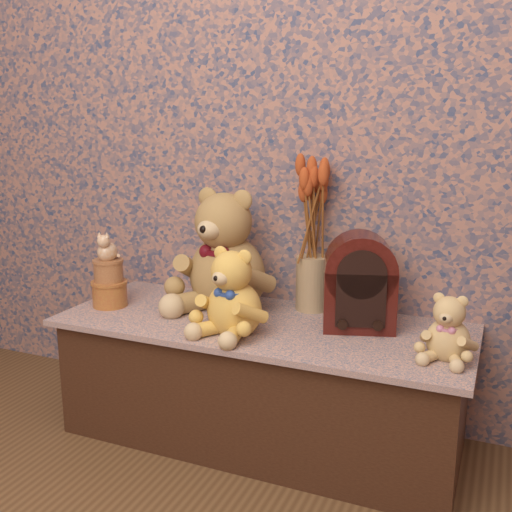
{
  "coord_description": "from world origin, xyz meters",
  "views": [
    {
      "loc": [
        0.74,
        -0.55,
        1.1
      ],
      "look_at": [
        0.0,
        1.18,
        0.67
      ],
      "focal_mm": 41.96,
      "sensor_mm": 36.0,
      "label": 1
    }
  ],
  "objects_px": {
    "cathedral_radio": "(359,281)",
    "ceramic_vase": "(312,283)",
    "cat_figurine": "(107,245)",
    "teddy_small": "(449,324)",
    "biscuit_tin_lower": "(110,294)",
    "teddy_medium": "(234,287)",
    "teddy_large": "(227,245)"
  },
  "relations": [
    {
      "from": "cathedral_radio",
      "to": "biscuit_tin_lower",
      "type": "height_order",
      "value": "cathedral_radio"
    },
    {
      "from": "teddy_small",
      "to": "cathedral_radio",
      "type": "xyz_separation_m",
      "value": [
        -0.3,
        0.16,
        0.05
      ]
    },
    {
      "from": "ceramic_vase",
      "to": "teddy_large",
      "type": "bearing_deg",
      "value": -161.37
    },
    {
      "from": "teddy_medium",
      "to": "cathedral_radio",
      "type": "relative_size",
      "value": 0.95
    },
    {
      "from": "cathedral_radio",
      "to": "cat_figurine",
      "type": "bearing_deg",
      "value": 170.86
    },
    {
      "from": "teddy_large",
      "to": "cathedral_radio",
      "type": "xyz_separation_m",
      "value": [
        0.49,
        -0.03,
        -0.08
      ]
    },
    {
      "from": "cat_figurine",
      "to": "teddy_small",
      "type": "bearing_deg",
      "value": -13.61
    },
    {
      "from": "teddy_medium",
      "to": "ceramic_vase",
      "type": "bearing_deg",
      "value": 77.23
    },
    {
      "from": "cathedral_radio",
      "to": "ceramic_vase",
      "type": "distance_m",
      "value": 0.24
    },
    {
      "from": "teddy_large",
      "to": "ceramic_vase",
      "type": "bearing_deg",
      "value": 27.01
    },
    {
      "from": "teddy_large",
      "to": "cathedral_radio",
      "type": "distance_m",
      "value": 0.5
    },
    {
      "from": "teddy_medium",
      "to": "ceramic_vase",
      "type": "xyz_separation_m",
      "value": [
        0.15,
        0.33,
        -0.05
      ]
    },
    {
      "from": "teddy_large",
      "to": "cat_figurine",
      "type": "height_order",
      "value": "teddy_large"
    },
    {
      "from": "biscuit_tin_lower",
      "to": "cat_figurine",
      "type": "relative_size",
      "value": 1.14
    },
    {
      "from": "teddy_medium",
      "to": "cat_figurine",
      "type": "height_order",
      "value": "teddy_medium"
    },
    {
      "from": "biscuit_tin_lower",
      "to": "teddy_large",
      "type": "bearing_deg",
      "value": 21.11
    },
    {
      "from": "teddy_medium",
      "to": "biscuit_tin_lower",
      "type": "height_order",
      "value": "teddy_medium"
    },
    {
      "from": "teddy_small",
      "to": "ceramic_vase",
      "type": "relative_size",
      "value": 1.06
    },
    {
      "from": "teddy_small",
      "to": "biscuit_tin_lower",
      "type": "xyz_separation_m",
      "value": [
        -1.19,
        0.03,
        -0.06
      ]
    },
    {
      "from": "teddy_large",
      "to": "ceramic_vase",
      "type": "relative_size",
      "value": 2.4
    },
    {
      "from": "biscuit_tin_lower",
      "to": "cat_figurine",
      "type": "bearing_deg",
      "value": 0.0
    },
    {
      "from": "ceramic_vase",
      "to": "cat_figurine",
      "type": "relative_size",
      "value": 1.77
    },
    {
      "from": "teddy_medium",
      "to": "biscuit_tin_lower",
      "type": "relative_size",
      "value": 2.4
    },
    {
      "from": "teddy_medium",
      "to": "biscuit_tin_lower",
      "type": "bearing_deg",
      "value": -175.33
    },
    {
      "from": "ceramic_vase",
      "to": "biscuit_tin_lower",
      "type": "xyz_separation_m",
      "value": [
        -0.69,
        -0.25,
        -0.05
      ]
    },
    {
      "from": "teddy_large",
      "to": "teddy_medium",
      "type": "xyz_separation_m",
      "value": [
        0.14,
        -0.23,
        -0.08
      ]
    },
    {
      "from": "teddy_large",
      "to": "teddy_medium",
      "type": "height_order",
      "value": "teddy_large"
    },
    {
      "from": "teddy_medium",
      "to": "teddy_small",
      "type": "height_order",
      "value": "teddy_medium"
    },
    {
      "from": "cat_figurine",
      "to": "cathedral_radio",
      "type": "bearing_deg",
      "value": -4.08
    },
    {
      "from": "teddy_large",
      "to": "ceramic_vase",
      "type": "distance_m",
      "value": 0.33
    },
    {
      "from": "teddy_large",
      "to": "biscuit_tin_lower",
      "type": "relative_size",
      "value": 3.73
    },
    {
      "from": "cathedral_radio",
      "to": "biscuit_tin_lower",
      "type": "relative_size",
      "value": 2.52
    }
  ]
}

